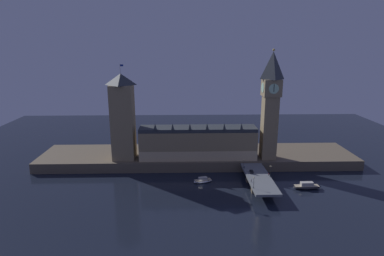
% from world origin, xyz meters
% --- Properties ---
extents(ground_plane, '(400.00, 400.00, 0.00)m').
position_xyz_m(ground_plane, '(0.00, 0.00, 0.00)').
color(ground_plane, black).
extents(embankment, '(220.00, 42.00, 6.85)m').
position_xyz_m(embankment, '(0.00, 39.00, 3.43)').
color(embankment, brown).
rests_on(embankment, ground_plane).
extents(parliament_hall, '(78.17, 16.23, 25.73)m').
position_xyz_m(parliament_hall, '(-0.30, 28.44, 17.57)').
color(parliament_hall, '#8E7A56').
rests_on(parliament_hall, embankment).
extents(clock_tower, '(11.75, 11.86, 72.48)m').
position_xyz_m(clock_tower, '(47.00, 26.27, 45.25)').
color(clock_tower, '#8E7A56').
rests_on(clock_tower, embankment).
extents(victoria_tower, '(14.70, 14.70, 63.06)m').
position_xyz_m(victoria_tower, '(-50.05, 28.71, 35.51)').
color(victoria_tower, '#8E7A56').
rests_on(victoria_tower, embankment).
extents(bridge, '(13.90, 46.00, 6.25)m').
position_xyz_m(bridge, '(34.33, -5.00, 4.64)').
color(bridge, slate).
rests_on(bridge, ground_plane).
extents(car_northbound_lead, '(2.03, 3.80, 1.57)m').
position_xyz_m(car_northbound_lead, '(31.27, 2.10, 6.99)').
color(car_northbound_lead, black).
rests_on(car_northbound_lead, bridge).
extents(pedestrian_near_rail, '(0.38, 0.38, 1.82)m').
position_xyz_m(pedestrian_near_rail, '(28.21, -11.96, 7.22)').
color(pedestrian_near_rail, black).
rests_on(pedestrian_near_rail, bridge).
extents(pedestrian_mid_walk, '(0.38, 0.38, 1.62)m').
position_xyz_m(pedestrian_mid_walk, '(40.44, -2.87, 7.11)').
color(pedestrian_mid_walk, black).
rests_on(pedestrian_mid_walk, bridge).
extents(pedestrian_far_rail, '(0.38, 0.38, 1.85)m').
position_xyz_m(pedestrian_far_rail, '(28.21, 8.95, 7.24)').
color(pedestrian_far_rail, black).
rests_on(pedestrian_far_rail, bridge).
extents(street_lamp_near, '(1.34, 0.60, 6.48)m').
position_xyz_m(street_lamp_near, '(27.81, -19.72, 10.31)').
color(street_lamp_near, '#2D3333').
rests_on(street_lamp_near, bridge).
extents(street_lamp_mid, '(1.34, 0.60, 7.13)m').
position_xyz_m(street_lamp_mid, '(40.84, -5.00, 10.71)').
color(street_lamp_mid, '#2D3333').
rests_on(street_lamp_mid, bridge).
extents(street_lamp_far, '(1.34, 0.60, 6.12)m').
position_xyz_m(street_lamp_far, '(27.81, 9.72, 10.09)').
color(street_lamp_far, '#2D3333').
rests_on(street_lamp_far, bridge).
extents(boat_upstream, '(12.41, 7.35, 3.30)m').
position_xyz_m(boat_upstream, '(1.70, 2.46, 1.21)').
color(boat_upstream, white).
rests_on(boat_upstream, ground_plane).
extents(boat_downstream, '(16.02, 4.87, 4.19)m').
position_xyz_m(boat_downstream, '(61.70, -8.34, 1.53)').
color(boat_downstream, '#28282D').
rests_on(boat_downstream, ground_plane).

